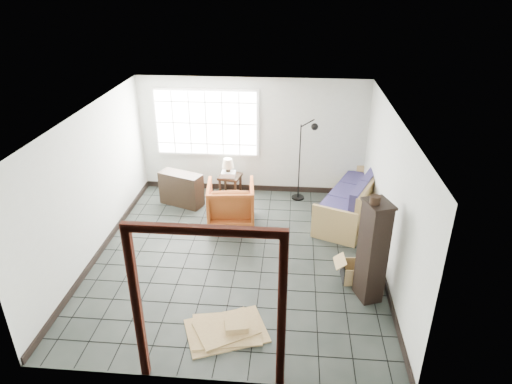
# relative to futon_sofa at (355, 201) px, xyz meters

# --- Properties ---
(ground) EXTENTS (5.50, 5.50, 0.00)m
(ground) POSITION_rel_futon_sofa_xyz_m (-2.22, -1.63, -0.37)
(ground) COLOR black
(ground) RESTS_ON ground
(room_shell) EXTENTS (5.02, 5.52, 2.61)m
(room_shell) POSITION_rel_futon_sofa_xyz_m (-2.22, -1.60, 1.31)
(room_shell) COLOR silver
(room_shell) RESTS_ON ground
(window_panel) EXTENTS (2.32, 0.08, 1.52)m
(window_panel) POSITION_rel_futon_sofa_xyz_m (-3.22, 1.07, 1.23)
(window_panel) COLOR silver
(window_panel) RESTS_ON ground
(doorway_trim) EXTENTS (1.80, 0.08, 2.20)m
(doorway_trim) POSITION_rel_futon_sofa_xyz_m (-2.22, -4.33, 1.01)
(doorway_trim) COLOR #3D150D
(doorway_trim) RESTS_ON ground
(futon_sofa) EXTENTS (1.69, 2.45, 1.02)m
(futon_sofa) POSITION_rel_futon_sofa_xyz_m (0.00, 0.00, 0.00)
(futon_sofa) COLOR #9B8046
(futon_sofa) RESTS_ON ground
(armchair) EXTENTS (1.00, 0.95, 0.94)m
(armchair) POSITION_rel_futon_sofa_xyz_m (-2.50, -0.40, 0.10)
(armchair) COLOR brown
(armchair) RESTS_ON ground
(side_table) EXTENTS (0.53, 0.53, 0.50)m
(side_table) POSITION_rel_futon_sofa_xyz_m (-2.68, 0.77, 0.04)
(side_table) COLOR black
(side_table) RESTS_ON ground
(table_lamp) EXTENTS (0.27, 0.27, 0.41)m
(table_lamp) POSITION_rel_futon_sofa_xyz_m (-2.72, 0.74, 0.41)
(table_lamp) COLOR black
(table_lamp) RESTS_ON side_table
(projector) EXTENTS (0.32, 0.24, 0.11)m
(projector) POSITION_rel_futon_sofa_xyz_m (-2.71, 0.71, 0.19)
(projector) COLOR silver
(projector) RESTS_ON side_table
(floor_lamp) EXTENTS (0.56, 0.36, 1.83)m
(floor_lamp) POSITION_rel_futon_sofa_xyz_m (-1.02, 0.76, 0.61)
(floor_lamp) COLOR black
(floor_lamp) RESTS_ON ground
(console_shelf) EXTENTS (1.00, 0.68, 0.73)m
(console_shelf) POSITION_rel_futon_sofa_xyz_m (-3.67, 0.27, -0.00)
(console_shelf) COLOR black
(console_shelf) RESTS_ON ground
(tall_shelf) EXTENTS (0.48, 0.54, 1.66)m
(tall_shelf) POSITION_rel_futon_sofa_xyz_m (-0.07, -2.56, 0.48)
(tall_shelf) COLOR black
(tall_shelf) RESTS_ON ground
(pot) EXTENTS (0.19, 0.19, 0.11)m
(pot) POSITION_rel_futon_sofa_xyz_m (-0.13, -2.59, 1.35)
(pot) COLOR black
(pot) RESTS_ON tall_shelf
(open_box) EXTENTS (0.78, 0.42, 0.42)m
(open_box) POSITION_rel_futon_sofa_xyz_m (-0.19, -2.13, -0.21)
(open_box) COLOR olive
(open_box) RESTS_ON ground
(cardboard_pile) EXTENTS (1.31, 1.13, 0.16)m
(cardboard_pile) POSITION_rel_futon_sofa_xyz_m (-2.13, -3.52, -0.33)
(cardboard_pile) COLOR olive
(cardboard_pile) RESTS_ON ground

